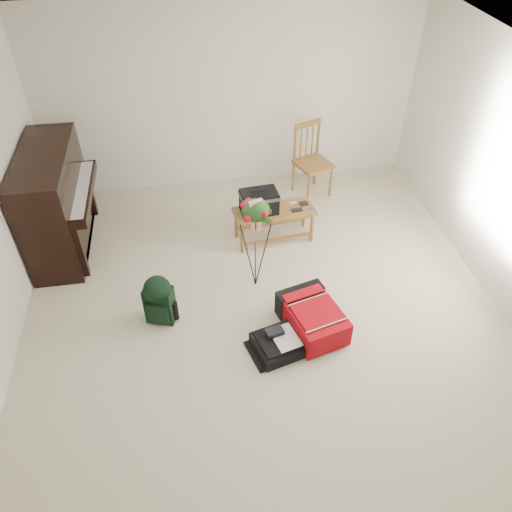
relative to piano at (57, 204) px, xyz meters
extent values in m
cube|color=beige|center=(2.19, -1.60, -0.60)|extent=(5.00, 5.50, 0.01)
cube|color=white|center=(2.19, -1.60, 1.90)|extent=(5.00, 5.50, 0.01)
cube|color=silver|center=(2.19, 1.15, 0.65)|extent=(5.00, 0.04, 2.50)
cube|color=black|center=(-0.01, 0.00, 0.03)|extent=(0.55, 1.50, 1.25)
cube|color=black|center=(0.29, 0.00, 0.13)|extent=(0.28, 1.30, 0.10)
cube|color=white|center=(0.29, 0.00, 0.18)|extent=(0.22, 1.20, 0.02)
cube|color=black|center=(0.04, 0.00, -0.55)|extent=(0.45, 1.30, 0.10)
cube|color=#965F31|center=(2.53, -0.30, -0.18)|extent=(1.01, 0.48, 0.04)
cylinder|color=#965F31|center=(2.09, -0.46, -0.40)|extent=(0.04, 0.04, 0.40)
cylinder|color=#965F31|center=(2.09, -0.15, -0.40)|extent=(0.04, 0.04, 0.40)
cylinder|color=#965F31|center=(2.97, -0.46, -0.40)|extent=(0.04, 0.04, 0.40)
cylinder|color=#965F31|center=(2.97, -0.15, -0.40)|extent=(0.04, 0.04, 0.40)
cube|color=#965F31|center=(3.24, 0.63, -0.13)|extent=(0.56, 0.56, 0.04)
cylinder|color=#965F31|center=(3.05, 0.44, -0.38)|extent=(0.04, 0.04, 0.44)
cylinder|color=#965F31|center=(3.05, 0.81, -0.38)|extent=(0.04, 0.04, 0.44)
cylinder|color=#965F31|center=(3.42, 0.44, -0.38)|extent=(0.04, 0.04, 0.44)
cylinder|color=#965F31|center=(3.42, 0.81, -0.38)|extent=(0.04, 0.04, 0.44)
cube|color=#965F31|center=(3.24, 0.81, 0.37)|extent=(0.38, 0.17, 0.06)
cylinder|color=#965F31|center=(3.05, 0.81, 0.12)|extent=(0.04, 0.04, 0.54)
cylinder|color=#965F31|center=(3.42, 0.81, 0.12)|extent=(0.04, 0.04, 0.54)
cube|color=#AC0719|center=(2.64, -1.82, -0.44)|extent=(0.65, 0.82, 0.28)
cube|color=black|center=(2.64, -1.54, -0.44)|extent=(0.53, 0.29, 0.30)
cube|color=#AC0719|center=(2.64, -1.87, -0.29)|extent=(0.52, 0.51, 0.02)
cube|color=silver|center=(2.64, -2.08, -0.28)|extent=(0.44, 0.13, 0.01)
cube|color=black|center=(2.29, -2.01, -0.54)|extent=(0.62, 0.55, 0.13)
cube|color=black|center=(2.29, -2.01, -0.46)|extent=(0.55, 0.47, 0.03)
cube|color=white|center=(2.31, -2.04, -0.43)|extent=(0.31, 0.37, 0.01)
cube|color=black|center=(2.23, -1.95, -0.40)|extent=(0.19, 0.15, 0.05)
cube|color=black|center=(1.12, -1.43, -0.38)|extent=(0.33, 0.26, 0.44)
cube|color=black|center=(1.12, -1.54, -0.41)|extent=(0.23, 0.12, 0.25)
sphere|color=black|center=(1.12, -1.43, -0.16)|extent=(0.28, 0.28, 0.28)
cube|color=black|center=(1.05, -1.34, -0.39)|extent=(0.05, 0.04, 0.39)
cube|color=black|center=(1.19, -1.34, -0.39)|extent=(0.05, 0.04, 0.39)
cylinder|color=black|center=(2.17, -1.08, 0.33)|extent=(0.01, 0.01, 0.31)
ellipsoid|color=#215219|center=(2.17, -1.08, 0.43)|extent=(0.29, 0.21, 0.27)
cube|color=red|center=(2.17, -1.10, 0.52)|extent=(0.15, 0.09, 0.08)
camera|label=1|loc=(1.53, -5.08, 3.35)|focal=35.00mm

